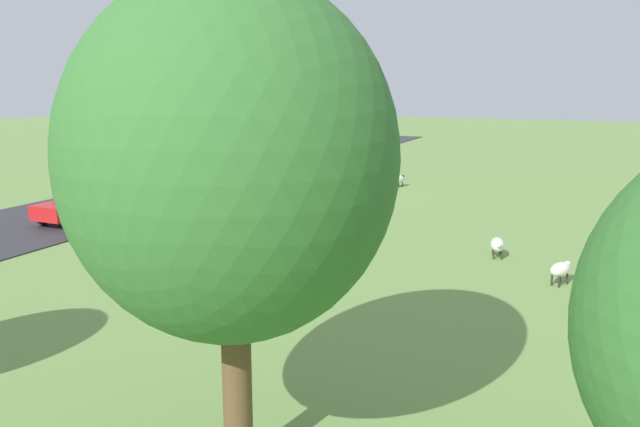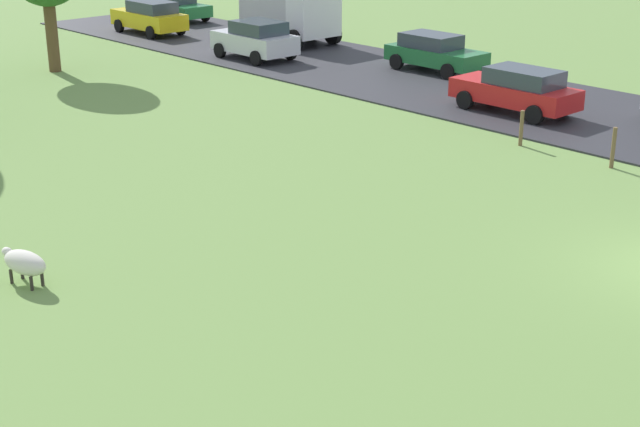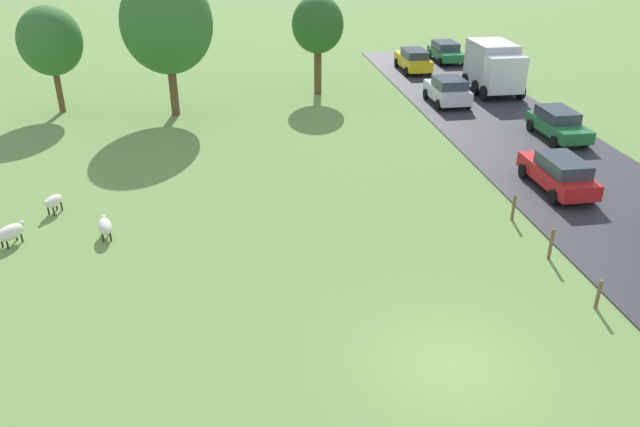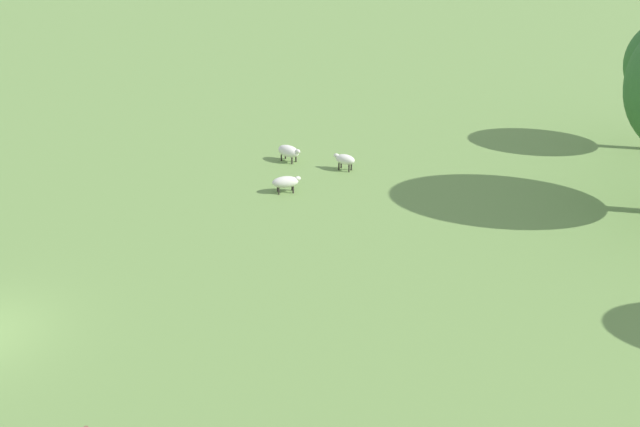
# 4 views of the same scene
# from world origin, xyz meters

# --- Properties ---
(ground_plane) EXTENTS (160.00, 160.00, 0.00)m
(ground_plane) POSITION_xyz_m (0.00, 0.00, 0.00)
(ground_plane) COLOR #6B8E47
(road_strip) EXTENTS (8.00, 80.00, 0.06)m
(road_strip) POSITION_xyz_m (9.97, 0.00, 0.03)
(road_strip) COLOR #2D2D33
(road_strip) RESTS_ON ground_plane
(sheep_0) EXTENTS (0.73, 1.27, 0.73)m
(sheep_0) POSITION_xyz_m (-10.47, 8.97, 0.48)
(sheep_0) COLOR silver
(sheep_0) RESTS_ON ground_plane
(sheep_1) EXTENTS (1.10, 1.24, 0.78)m
(sheep_1) POSITION_xyz_m (-13.82, 8.93, 0.50)
(sheep_1) COLOR silver
(sheep_1) RESTS_ON ground_plane
(sheep_2) EXTENTS (0.79, 1.25, 0.73)m
(sheep_2) POSITION_xyz_m (-2.20, -4.98, 0.47)
(sheep_2) COLOR silver
(sheep_2) RESTS_ON ground_plane
(sheep_3) EXTENTS (0.80, 1.06, 0.75)m
(sheep_3) POSITION_xyz_m (-12.87, 11.50, 0.51)
(sheep_3) COLOR silver
(sheep_3) RESTS_ON ground_plane
(tree_2) EXTENTS (5.18, 5.18, 8.17)m
(tree_2) POSITION_xyz_m (-8.73, 24.51, 5.31)
(tree_2) COLOR brown
(tree_2) RESTS_ON ground_plane
(fence_post_0) EXTENTS (0.12, 0.12, 1.05)m
(fence_post_0) POSITION_xyz_m (5.32, -4.32, 0.52)
(fence_post_0) COLOR brown
(fence_post_0) RESTS_ON ground_plane
(fence_post_1) EXTENTS (0.12, 0.12, 1.20)m
(fence_post_1) POSITION_xyz_m (5.32, -1.21, 0.60)
(fence_post_1) COLOR brown
(fence_post_1) RESTS_ON ground_plane
(fence_post_2) EXTENTS (0.12, 0.12, 1.01)m
(fence_post_2) POSITION_xyz_m (5.32, 1.89, 0.51)
(fence_post_2) COLOR brown
(fence_post_2) RESTS_ON ground_plane
(fence_post_3) EXTENTS (0.12, 0.12, 1.18)m
(fence_post_3) POSITION_xyz_m (5.32, 5.00, 0.59)
(fence_post_3) COLOR brown
(fence_post_3) RESTS_ON ground_plane
(fence_post_4) EXTENTS (0.12, 0.12, 1.10)m
(fence_post_4) POSITION_xyz_m (5.32, 8.10, 0.55)
(fence_post_4) COLOR brown
(fence_post_4) RESTS_ON ground_plane
(car_0) EXTENTS (1.93, 4.43, 1.55)m
(car_0) POSITION_xyz_m (8.28, -4.51, 0.87)
(car_0) COLOR silver
(car_0) RESTS_ON road_strip
(car_3) EXTENTS (1.93, 3.94, 1.51)m
(car_3) POSITION_xyz_m (11.65, 5.33, 0.85)
(car_3) COLOR silver
(car_3) RESTS_ON road_strip
(car_5) EXTENTS (2.19, 4.12, 1.55)m
(car_5) POSITION_xyz_m (11.60, -3.77, 0.87)
(car_5) COLOR black
(car_5) RESTS_ON road_strip
(car_7) EXTENTS (1.99, 4.16, 1.51)m
(car_7) POSITION_xyz_m (8.19, -10.69, 0.85)
(car_7) COLOR #1933B2
(car_7) RESTS_ON road_strip
(car_8) EXTENTS (1.92, 4.43, 1.55)m
(car_8) POSITION_xyz_m (8.42, 10.52, 0.87)
(car_8) COLOR red
(car_8) RESTS_ON road_strip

